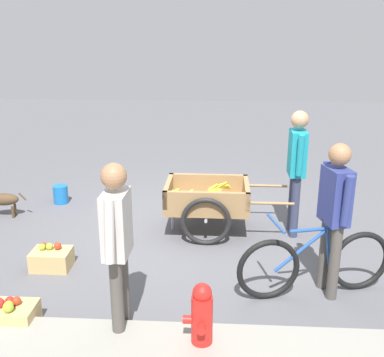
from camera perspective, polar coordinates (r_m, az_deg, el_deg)
ground_plane at (r=6.34m, az=-1.23°, el=-6.46°), size 24.00×24.00×0.00m
fruit_cart at (r=6.16m, az=1.94°, el=-2.79°), size 1.65×0.94×0.72m
vendor_person at (r=6.07m, az=12.87°, el=2.03°), size 0.22×0.56×1.66m
bicycle at (r=4.93m, az=15.01°, el=-10.11°), size 1.63×0.56×0.85m
cyclist_person at (r=4.75m, az=17.26°, el=-3.39°), size 0.28×0.55×1.60m
dog at (r=7.24m, az=-22.64°, el=-2.40°), size 0.67×0.22×0.40m
fire_hydrant at (r=3.98m, az=1.20°, el=-17.12°), size 0.25×0.25×0.67m
plastic_bucket at (r=7.55m, az=-15.97°, el=-1.90°), size 0.23×0.23×0.29m
apple_crate at (r=5.59m, az=-17.03°, el=-9.47°), size 0.44×0.32×0.31m
mixed_fruit_crate at (r=4.70m, az=-21.50°, el=-15.49°), size 0.44×0.32×0.32m
bystander_person at (r=3.95m, az=-9.28°, el=-7.16°), size 0.22×0.59×1.61m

